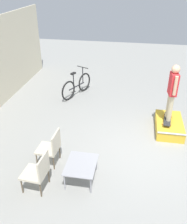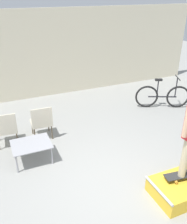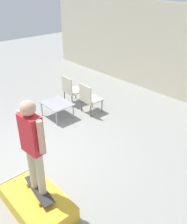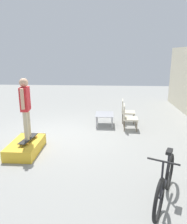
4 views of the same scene
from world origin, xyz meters
name	(u,v)px [view 2 (image 2 of 4)]	position (x,y,z in m)	size (l,w,h in m)	color
ground_plane	(110,187)	(0.00, 0.00, 0.00)	(24.00, 24.00, 0.00)	gray
house_wall_back	(44,55)	(0.00, 5.16, 1.50)	(12.00, 0.06, 3.00)	beige
skate_ramp_box	(187,186)	(1.28, -0.71, 0.16)	(1.40, 0.78, 0.34)	gold
skateboard_on_ramp	(185,174)	(1.26, -0.63, 0.40)	(0.85, 0.33, 0.07)	#2D2D2D
coffee_table	(31,146)	(-1.25, 1.48, 0.41)	(0.86, 0.69, 0.45)	#9E9EA3
patio_chair_left	(6,128)	(-1.69, 2.33, 0.51)	(0.55, 0.55, 0.93)	brown
patio_chair_right	(42,121)	(-0.81, 2.33, 0.51)	(0.54, 0.54, 0.93)	brown
bicycle	(162,96)	(3.23, 2.66, 0.40)	(1.63, 0.80, 1.04)	black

